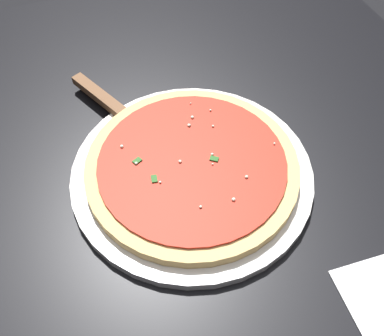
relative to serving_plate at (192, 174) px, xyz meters
The scene contains 4 objects.
restaurant_table 0.14m from the serving_plate, 36.72° to the left, with size 1.16×0.90×0.76m.
serving_plate is the anchor object (origin of this frame).
pizza 0.02m from the serving_plate, 143.04° to the right, with size 0.30×0.30×0.02m.
pizza_server 0.16m from the serving_plate, 154.97° to the right, with size 0.22×0.13×0.01m.
Camera 1 is at (0.30, -0.17, 1.27)m, focal length 41.45 mm.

